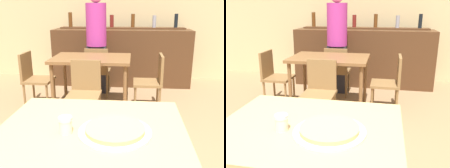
# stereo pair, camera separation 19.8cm
# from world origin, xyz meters

# --- Properties ---
(wall_back) EXTENTS (8.00, 0.05, 2.80)m
(wall_back) POSITION_xyz_m (0.00, 3.96, 1.40)
(wall_back) COLOR #D1B784
(wall_back) RESTS_ON ground_plane
(dining_table_near) EXTENTS (1.11, 0.90, 0.77)m
(dining_table_near) POSITION_xyz_m (0.00, 0.00, 0.69)
(dining_table_near) COLOR tan
(dining_table_near) RESTS_ON ground_plane
(dining_table_far) EXTENTS (1.11, 0.75, 0.78)m
(dining_table_far) POSITION_xyz_m (-0.36, 2.13, 0.69)
(dining_table_far) COLOR brown
(dining_table_far) RESTS_ON ground_plane
(bar_counter) EXTENTS (2.60, 0.56, 1.06)m
(bar_counter) POSITION_xyz_m (0.00, 3.46, 0.53)
(bar_counter) COLOR #4C2D19
(bar_counter) RESTS_ON ground_plane
(bar_back_shelf) EXTENTS (2.39, 0.24, 0.31)m
(bar_back_shelf) POSITION_xyz_m (-0.02, 3.60, 1.12)
(bar_back_shelf) COLOR #4C2D19
(bar_back_shelf) RESTS_ON bar_counter
(chair_far_side_front) EXTENTS (0.40, 0.40, 0.83)m
(chair_far_side_front) POSITION_xyz_m (-0.36, 1.58, 0.48)
(chair_far_side_front) COLOR olive
(chair_far_side_front) RESTS_ON ground_plane
(chair_far_side_back) EXTENTS (0.40, 0.40, 0.83)m
(chair_far_side_back) POSITION_xyz_m (-0.36, 2.68, 0.48)
(chair_far_side_back) COLOR olive
(chair_far_side_back) RESTS_ON ground_plane
(chair_far_side_left) EXTENTS (0.40, 0.40, 0.83)m
(chair_far_side_left) POSITION_xyz_m (-1.24, 2.13, 0.48)
(chair_far_side_left) COLOR olive
(chair_far_side_left) RESTS_ON ground_plane
(chair_far_side_right) EXTENTS (0.40, 0.40, 0.83)m
(chair_far_side_right) POSITION_xyz_m (0.52, 2.13, 0.48)
(chair_far_side_right) COLOR olive
(chair_far_side_right) RESTS_ON ground_plane
(pizza_tray) EXTENTS (0.42, 0.42, 0.04)m
(pizza_tray) POSITION_xyz_m (0.14, -0.07, 0.79)
(pizza_tray) COLOR #B7B7BC
(pizza_tray) RESTS_ON dining_table_near
(cheese_shaker) EXTENTS (0.08, 0.08, 0.10)m
(cheese_shaker) POSITION_xyz_m (-0.13, -0.09, 0.82)
(cheese_shaker) COLOR beige
(cheese_shaker) RESTS_ON dining_table_near
(person_standing) EXTENTS (0.34, 0.34, 1.74)m
(person_standing) POSITION_xyz_m (-0.40, 2.88, 0.95)
(person_standing) COLOR #2D2D38
(person_standing) RESTS_ON ground_plane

